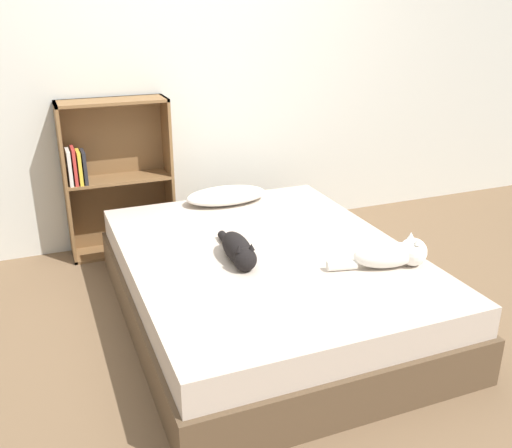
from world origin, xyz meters
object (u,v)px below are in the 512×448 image
pillow (226,195)px  bed (266,284)px  bookshelf (114,176)px  cat_light (393,254)px  cat_dark (238,250)px

pillow → bed: bearing=-93.8°
pillow → bookshelf: 0.81m
bed → pillow: bearing=86.2°
bed → bookshelf: (-0.62, 1.27, 0.35)m
cat_light → cat_dark: (-0.72, 0.36, -0.00)m
pillow → cat_dark: (-0.25, -0.90, 0.01)m
cat_light → bookshelf: (-1.15, 1.70, 0.07)m
bed → pillow: (0.05, 0.83, 0.26)m
bed → pillow: 0.87m
cat_light → bookshelf: bookshelf is taller
pillow → bookshelf: (-0.68, 0.44, 0.09)m
bed → bookshelf: bearing=116.1°
bed → bookshelf: bookshelf is taller
bed → pillow: pillow is taller
bookshelf → cat_light: bearing=-56.0°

